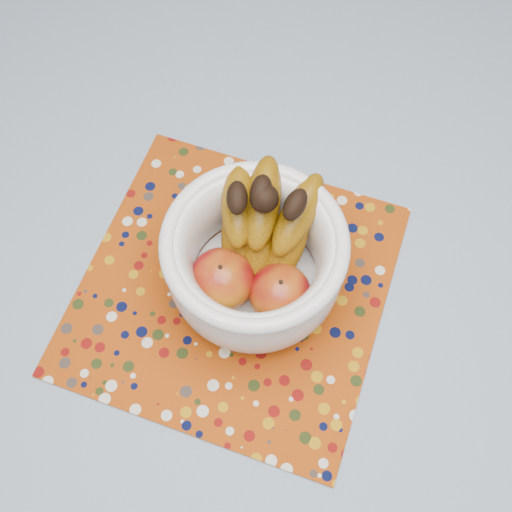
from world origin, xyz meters
name	(u,v)px	position (x,y,z in m)	size (l,w,h in m)	color
table	(302,322)	(0.00, 0.00, 0.67)	(1.20, 1.20, 0.75)	brown
tablecloth	(306,301)	(0.00, 0.00, 0.76)	(1.32, 1.32, 0.01)	slate
placemat	(234,288)	(-0.10, -0.01, 0.76)	(0.39, 0.39, 0.00)	#983808
fruit_bowl	(257,251)	(-0.07, 0.01, 0.84)	(0.22, 0.23, 0.18)	white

